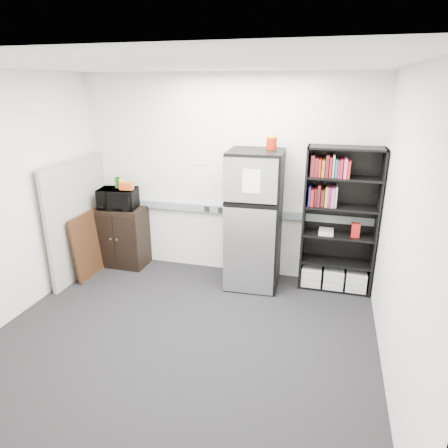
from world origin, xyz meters
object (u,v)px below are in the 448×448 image
Objects in this scene: cabinet at (122,236)px; microwave at (118,198)px; bookshelf at (339,222)px; cubicle_partition at (78,219)px; refrigerator at (254,220)px.

cabinet is 0.58m from microwave.
bookshelf is 1.14× the size of cubicle_partition.
cubicle_partition reaches higher than microwave.
bookshelf reaches higher than cubicle_partition.
bookshelf is 1.06m from refrigerator.
bookshelf is 3.03m from microwave.
microwave is 1.98m from refrigerator.
refrigerator reaches higher than cubicle_partition.
refrigerator is at bearing -11.00° from microwave.
bookshelf is at bearing 8.06° from cubicle_partition.
cubicle_partition is 3.13× the size of microwave.
cabinet is at bearing 46.46° from cubicle_partition.
cabinet is at bearing 80.86° from microwave.
refrigerator is (1.98, -0.08, 0.45)m from cabinet.
cubicle_partition is 0.69m from cabinet.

